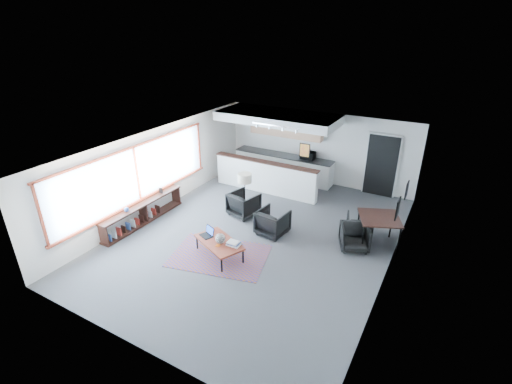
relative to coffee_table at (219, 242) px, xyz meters
The scene contains 21 objects.
room 1.66m from the coffee_table, 74.69° to the left, with size 7.02×9.02×2.62m.
window 3.30m from the coffee_table, behind, with size 0.10×5.95×1.66m.
console 2.95m from the coffee_table, behind, with size 0.35×3.00×0.80m.
kitchenette 5.21m from the coffee_table, 99.35° to the left, with size 4.20×1.96×2.60m.
doorway 6.39m from the coffee_table, 65.16° to the left, with size 1.10×0.12×2.15m.
track_light 4.14m from the coffee_table, 93.59° to the left, with size 1.60×0.07×0.15m.
wall_art_lower 4.37m from the coffee_table, 24.43° to the left, with size 0.03×0.38×0.48m.
wall_art_upper 5.02m from the coffee_table, 38.42° to the left, with size 0.03×0.34×0.44m.
kilim_rug 0.40m from the coffee_table, 116.57° to the right, with size 2.72×2.15×0.01m.
coffee_table is the anchor object (origin of this frame).
laptop 0.43m from the coffee_table, 165.05° to the left, with size 0.41×0.38×0.24m.
ceramic_pot 0.18m from the coffee_table, 27.13° to the right, with size 0.25×0.25×0.25m.
book_stack 0.42m from the coffee_table, ahead, with size 0.33×0.27×0.10m.
coaster 0.20m from the coffee_table, 63.16° to the right, with size 0.12×0.12×0.01m.
armchair_left 2.29m from the coffee_table, 105.17° to the left, with size 0.79×0.74×0.82m, color black.
armchair_right 1.78m from the coffee_table, 67.66° to the left, with size 0.78×0.73×0.80m, color black.
floor_lamp 2.31m from the coffee_table, 103.04° to the left, with size 0.47×0.47×1.43m.
dining_table 4.20m from the coffee_table, 36.38° to the left, with size 1.31×1.31×0.84m.
dining_chair_near 3.53m from the coffee_table, 35.05° to the left, with size 0.61×0.57×0.63m, color black.
dining_chair_far 3.91m from the coffee_table, 43.51° to the left, with size 0.58×0.55×0.60m, color black.
microwave 5.54m from the coffee_table, 88.67° to the left, with size 0.50×0.28×0.34m, color black.
Camera 1 is at (4.32, -7.80, 5.47)m, focal length 26.00 mm.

